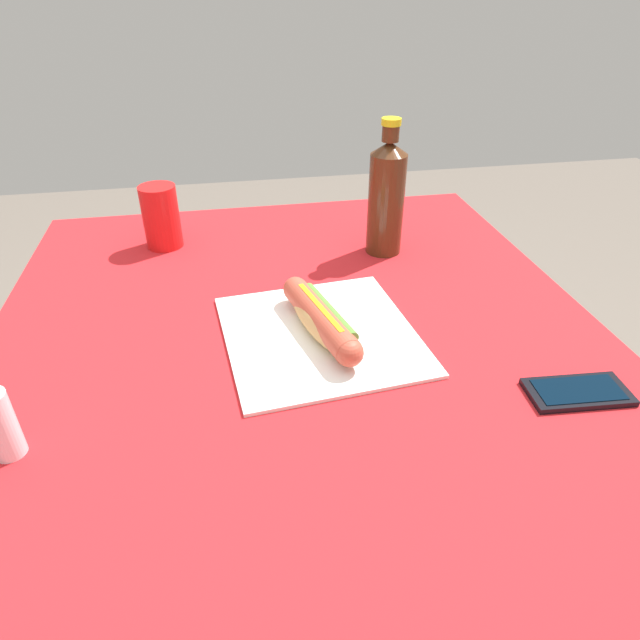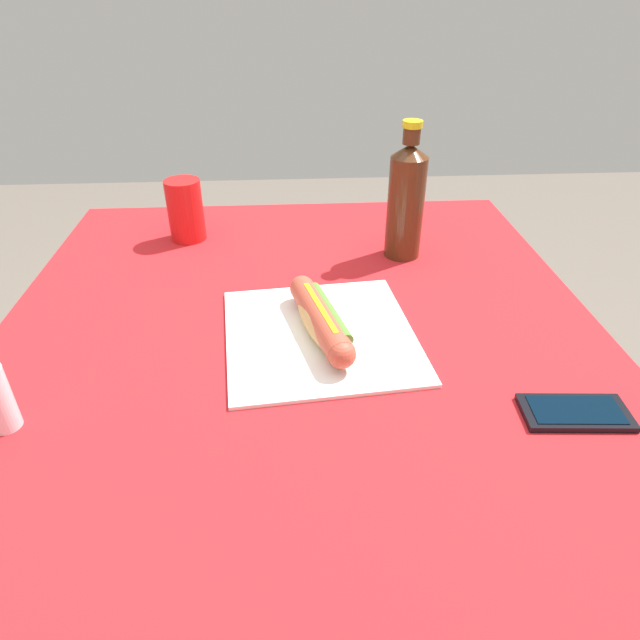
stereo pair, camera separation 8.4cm
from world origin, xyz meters
TOP-DOWN VIEW (x-y plane):
  - ground_plane at (0.00, 0.00)m, footprint 6.00×6.00m
  - dining_table at (0.00, 0.00)m, footprint 1.22×0.96m
  - paper_wrapper at (-0.05, 0.03)m, footprint 0.33×0.32m
  - hot_dog at (-0.05, 0.03)m, footprint 0.23×0.09m
  - cell_phone at (0.15, 0.34)m, footprint 0.07×0.14m
  - soda_bottle at (-0.32, 0.21)m, footprint 0.07×0.07m
  - drinking_cup at (-0.43, -0.22)m, footprint 0.07×0.07m

SIDE VIEW (x-z plane):
  - ground_plane at x=0.00m, z-range 0.00..0.00m
  - dining_table at x=0.00m, z-range 0.25..0.98m
  - paper_wrapper at x=-0.05m, z-range 0.74..0.74m
  - cell_phone at x=0.15m, z-range 0.73..0.74m
  - hot_dog at x=-0.05m, z-range 0.74..0.79m
  - drinking_cup at x=-0.43m, z-range 0.74..0.86m
  - soda_bottle at x=-0.32m, z-range 0.72..0.98m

